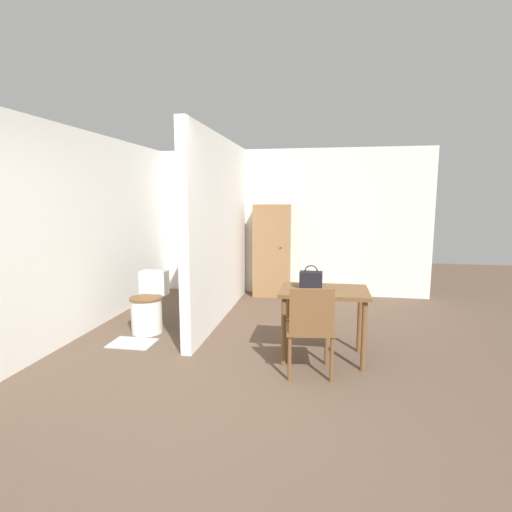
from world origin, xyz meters
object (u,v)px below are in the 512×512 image
Objects in this scene: wooden_chair at (310,326)px; wooden_cabinet at (272,251)px; dining_table at (324,300)px; handbag at (311,280)px; toilet at (148,307)px.

wooden_cabinet reaches higher than wooden_chair.
dining_table is 2.75m from wooden_cabinet.
wooden_chair is at bearing -88.21° from handbag.
dining_table is 3.67× the size of handbag.
handbag is at bearing 168.00° from dining_table.
wooden_chair is 0.59m from handbag.
handbag reaches higher than wooden_chair.
toilet is 3.01× the size of handbag.
dining_table is at bearing -12.00° from handbag.
wooden_cabinet is at bearing 58.29° from toilet.
wooden_cabinet reaches higher than toilet.
toilet is (-2.06, 0.95, -0.18)m from wooden_chair.
handbag is at bearing -13.06° from toilet.
dining_table is 1.02× the size of wooden_chair.
wooden_cabinet is (-0.89, 2.60, 0.15)m from dining_table.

